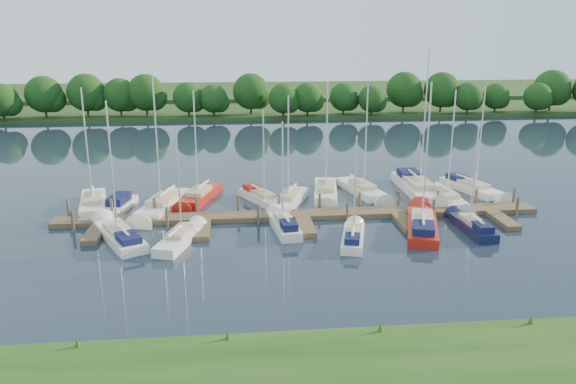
{
  "coord_description": "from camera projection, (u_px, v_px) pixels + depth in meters",
  "views": [
    {
      "loc": [
        -5.39,
        -35.82,
        14.9
      ],
      "look_at": [
        -1.1,
        8.0,
        2.2
      ],
      "focal_mm": 35.0,
      "sensor_mm": 36.0,
      "label": 1
    }
  ],
  "objects": [
    {
      "name": "sailboat_n_4",
      "position": [
        262.0,
        199.0,
        50.49
      ],
      "size": [
        4.1,
        6.58,
        8.78
      ],
      "rotation": [
        0.0,
        0.0,
        3.61
      ],
      "color": "white",
      "rests_on": "ground"
    },
    {
      "name": "sailboat_s_4",
      "position": [
        422.0,
        225.0,
        43.6
      ],
      "size": [
        4.42,
        9.27,
        11.72
      ],
      "rotation": [
        0.0,
        0.0,
        -0.3
      ],
      "color": "#B11B10",
      "rests_on": "ground"
    },
    {
      "name": "sailboat_n_3",
      "position": [
        199.0,
        197.0,
        51.12
      ],
      "size": [
        3.89,
        8.12,
        10.3
      ],
      "rotation": [
        0.0,
        0.0,
        2.84
      ],
      "color": "#B11B10",
      "rests_on": "ground"
    },
    {
      "name": "sailboat_n_2",
      "position": [
        162.0,
        207.0,
        48.2
      ],
      "size": [
        4.29,
        9.56,
        12.09
      ],
      "rotation": [
        0.0,
        0.0,
        2.88
      ],
      "color": "white",
      "rests_on": "ground"
    },
    {
      "name": "sailboat_n_10",
      "position": [
        473.0,
        189.0,
        53.72
      ],
      "size": [
        3.99,
        8.25,
        10.43
      ],
      "rotation": [
        0.0,
        0.0,
        3.45
      ],
      "color": "white",
      "rests_on": "ground"
    },
    {
      "name": "sailboat_n_0",
      "position": [
        93.0,
        205.0,
        48.71
      ],
      "size": [
        3.39,
        8.6,
        10.86
      ],
      "rotation": [
        0.0,
        0.0,
        3.34
      ],
      "color": "white",
      "rests_on": "ground"
    },
    {
      "name": "mooring_pilings",
      "position": [
        301.0,
        209.0,
        46.78
      ],
      "size": [
        38.24,
        2.84,
        2.0
      ],
      "color": "#473D33",
      "rests_on": "ground"
    },
    {
      "name": "sailboat_s_1",
      "position": [
        181.0,
        239.0,
        40.82
      ],
      "size": [
        3.28,
        6.78,
        8.83
      ],
      "rotation": [
        0.0,
        0.0,
        -0.31
      ],
      "color": "white",
      "rests_on": "ground"
    },
    {
      "name": "sailboat_n_7",
      "position": [
        363.0,
        191.0,
        53.07
      ],
      "size": [
        3.66,
        8.42,
        10.64
      ],
      "rotation": [
        0.0,
        0.0,
        3.39
      ],
      "color": "white",
      "rests_on": "ground"
    },
    {
      "name": "sailboat_n_5",
      "position": [
        289.0,
        202.0,
        49.61
      ],
      "size": [
        4.1,
        7.78,
        10.12
      ],
      "rotation": [
        0.0,
        0.0,
        2.78
      ],
      "color": "white",
      "rests_on": "ground"
    },
    {
      "name": "sailboat_s_2",
      "position": [
        284.0,
        226.0,
        43.51
      ],
      "size": [
        2.26,
        6.77,
        8.8
      ],
      "rotation": [
        0.0,
        0.0,
        0.12
      ],
      "color": "white",
      "rests_on": "ground"
    },
    {
      "name": "ground",
      "position": [
        315.0,
        254.0,
        38.88
      ],
      "size": [
        260.0,
        260.0,
        0.0
      ],
      "primitive_type": "plane",
      "color": "#192333",
      "rests_on": "ground"
    },
    {
      "name": "sailboat_s_5",
      "position": [
        472.0,
        227.0,
        43.26
      ],
      "size": [
        1.73,
        6.57,
        8.55
      ],
      "rotation": [
        0.0,
        0.0,
        0.03
      ],
      "color": "#101537",
      "rests_on": "ground"
    },
    {
      "name": "sailboat_s_0",
      "position": [
        119.0,
        236.0,
        41.44
      ],
      "size": [
        5.11,
        8.09,
        10.54
      ],
      "rotation": [
        0.0,
        0.0,
        0.47
      ],
      "color": "white",
      "rests_on": "ground"
    },
    {
      "name": "treeline",
      "position": [
        267.0,
        95.0,
        97.1
      ],
      "size": [
        147.78,
        10.26,
        8.31
      ],
      "color": "#38281C",
      "rests_on": "ground"
    },
    {
      "name": "distant_hill",
      "position": [
        255.0,
        92.0,
        134.32
      ],
      "size": [
        220.0,
        40.0,
        1.4
      ],
      "primitive_type": "cube",
      "color": "#2D4C21",
      "rests_on": "ground"
    },
    {
      "name": "sailboat_n_6",
      "position": [
        326.0,
        193.0,
        52.39
      ],
      "size": [
        3.15,
        8.74,
        11.05
      ],
      "rotation": [
        0.0,
        0.0,
        2.99
      ],
      "color": "white",
      "rests_on": "ground"
    },
    {
      "name": "sailboat_s_3",
      "position": [
        353.0,
        238.0,
        41.04
      ],
      "size": [
        2.79,
        6.33,
        8.12
      ],
      "rotation": [
        0.0,
        0.0,
        -0.26
      ],
      "color": "white",
      "rests_on": "ground"
    },
    {
      "name": "motorboat",
      "position": [
        118.0,
        206.0,
        48.28
      ],
      "size": [
        2.53,
        5.76,
        1.59
      ],
      "rotation": [
        0.0,
        0.0,
        2.95
      ],
      "color": "white",
      "rests_on": "ground"
    },
    {
      "name": "dock",
      "position": [
        302.0,
        217.0,
        45.82
      ],
      "size": [
        40.0,
        6.0,
        0.4
      ],
      "color": "#4A3D29",
      "rests_on": "ground"
    },
    {
      "name": "sailboat_n_8",
      "position": [
        418.0,
        189.0,
        53.49
      ],
      "size": [
        2.75,
        11.1,
        14.02
      ],
      "rotation": [
        0.0,
        0.0,
        3.13
      ],
      "color": "white",
      "rests_on": "ground"
    },
    {
      "name": "far_shore",
      "position": [
        261.0,
        107.0,
        110.52
      ],
      "size": [
        180.0,
        30.0,
        0.6
      ],
      "primitive_type": "cube",
      "color": "#25431A",
      "rests_on": "ground"
    },
    {
      "name": "sailboat_n_9",
      "position": [
        446.0,
        199.0,
        50.56
      ],
      "size": [
        1.98,
        8.19,
        10.42
      ],
      "rotation": [
        0.0,
        0.0,
        3.15
      ],
      "color": "white",
      "rests_on": "ground"
    }
  ]
}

